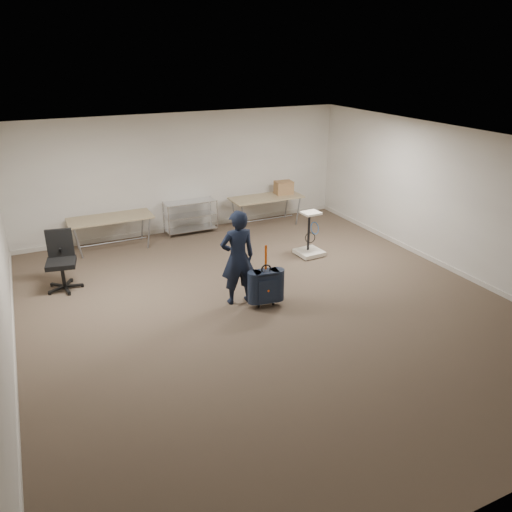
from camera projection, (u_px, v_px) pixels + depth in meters
ground at (269, 308)px, 8.58m from camera, size 9.00×9.00×0.00m
room_shell at (237, 275)px, 9.72m from camera, size 8.00×9.00×9.00m
folding_table_left at (110, 220)px, 10.87m from camera, size 1.80×0.75×0.73m
folding_table_right at (266, 199)px, 12.37m from camera, size 1.80×0.75×0.73m
wire_shelf at (190, 215)px, 11.92m from camera, size 1.22×0.47×0.80m
person at (238, 258)px, 8.47m from camera, size 0.64×0.44×1.68m
suitcase at (266, 286)px, 8.49m from camera, size 0.44×0.30×1.13m
office_chair at (63, 272)px, 9.18m from camera, size 0.66×0.66×1.09m
equipment_cart at (310, 244)px, 10.68m from camera, size 0.56×0.56×0.97m
cardboard_box at (284, 188)px, 12.56m from camera, size 0.46×0.36×0.32m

